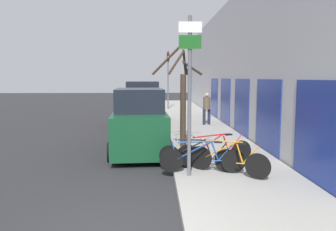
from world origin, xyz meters
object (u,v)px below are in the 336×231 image
(bicycle_0, at_px, (228,160))
(parked_car_1, at_px, (142,106))
(traffic_light, at_px, (168,72))
(bicycle_1, at_px, (202,159))
(signpost, at_px, (190,88))
(bicycle_2, at_px, (197,156))
(parked_car_0, at_px, (140,123))
(street_tree, at_px, (182,99))
(pedestrian_near, at_px, (207,106))
(bicycle_3, at_px, (215,152))

(bicycle_0, relative_size, parked_car_1, 0.38)
(traffic_light, bearing_deg, bicycle_1, -89.19)
(traffic_light, bearing_deg, bicycle_0, -87.17)
(signpost, distance_m, traffic_light, 17.74)
(bicycle_2, xyz_separation_m, parked_car_0, (-1.66, 2.83, 0.50))
(bicycle_1, bearing_deg, street_tree, 9.48)
(signpost, bearing_deg, parked_car_1, 99.39)
(parked_car_0, bearing_deg, bicycle_0, -57.01)
(bicycle_0, relative_size, traffic_light, 0.40)
(bicycle_0, xyz_separation_m, pedestrian_near, (0.82, 8.85, 0.58))
(signpost, distance_m, bicycle_3, 2.20)
(bicycle_0, height_order, bicycle_2, bicycle_0)
(bicycle_0, distance_m, bicycle_3, 0.89)
(pedestrian_near, height_order, traffic_light, traffic_light)
(bicycle_0, height_order, bicycle_3, bicycle_3)
(bicycle_0, distance_m, traffic_light, 17.83)
(pedestrian_near, bearing_deg, signpost, 60.49)
(bicycle_2, distance_m, traffic_light, 17.38)
(bicycle_0, xyz_separation_m, parked_car_1, (-2.55, 9.30, 0.56))
(bicycle_1, xyz_separation_m, pedestrian_near, (1.45, 8.68, 0.59))
(bicycle_2, bearing_deg, parked_car_0, 50.76)
(bicycle_1, bearing_deg, pedestrian_near, -4.32)
(parked_car_1, bearing_deg, pedestrian_near, -10.91)
(parked_car_1, bearing_deg, street_tree, -77.20)
(bicycle_3, distance_m, traffic_light, 16.96)
(bicycle_3, distance_m, parked_car_0, 3.30)
(bicycle_0, relative_size, street_tree, 0.49)
(bicycle_2, bearing_deg, pedestrian_near, 9.96)
(bicycle_1, relative_size, street_tree, 0.60)
(bicycle_2, relative_size, parked_car_0, 0.45)
(bicycle_0, xyz_separation_m, bicycle_3, (-0.17, 0.87, 0.01))
(signpost, height_order, parked_car_0, signpost)
(bicycle_2, bearing_deg, street_tree, 23.32)
(pedestrian_near, height_order, street_tree, street_tree)
(signpost, bearing_deg, pedestrian_near, 78.54)
(bicycle_1, distance_m, parked_car_1, 9.35)
(bicycle_1, relative_size, bicycle_3, 0.98)
(bicycle_1, distance_m, traffic_light, 17.65)
(parked_car_0, bearing_deg, parked_car_1, 88.47)
(bicycle_2, bearing_deg, parked_car_1, 31.99)
(signpost, relative_size, parked_car_0, 0.86)
(bicycle_0, relative_size, bicycle_1, 0.82)
(pedestrian_near, bearing_deg, parked_car_1, -25.65)
(bicycle_2, height_order, street_tree, street_tree)
(signpost, distance_m, bicycle_2, 1.91)
(bicycle_0, bearing_deg, pedestrian_near, 29.62)
(signpost, distance_m, bicycle_0, 2.06)
(bicycle_2, height_order, bicycle_3, bicycle_3)
(bicycle_0, xyz_separation_m, bicycle_1, (-0.62, 0.16, -0.01))
(signpost, bearing_deg, street_tree, 88.23)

